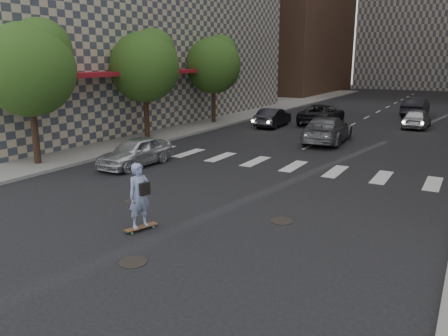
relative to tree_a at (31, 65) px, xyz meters
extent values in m
plane|color=black|center=(9.45, -3.14, -4.65)|extent=(160.00, 160.00, 0.00)
cube|color=gray|center=(-5.05, 16.86, -4.57)|extent=(13.00, 80.00, 0.15)
cube|color=black|center=(-1.75, 6.86, -2.65)|extent=(0.30, 14.00, 4.00)
cube|color=maroon|center=(-0.95, 6.86, -0.55)|extent=(1.60, 14.00, 0.25)
cylinder|color=#382619|center=(-0.05, -0.14, -3.10)|extent=(0.32, 0.32, 2.80)
sphere|color=#294C19|center=(-0.05, -0.14, -0.20)|extent=(4.20, 4.20, 4.20)
sphere|color=#294C19|center=(0.15, 0.46, 0.70)|extent=(2.80, 2.80, 2.80)
cylinder|color=#382619|center=(-0.05, 7.86, -3.10)|extent=(0.32, 0.32, 2.80)
sphere|color=#294C19|center=(-0.05, 7.86, -0.20)|extent=(4.20, 4.20, 4.20)
sphere|color=#294C19|center=(0.15, 8.46, 0.70)|extent=(2.80, 2.80, 2.80)
cylinder|color=#382619|center=(-0.05, 15.86, -3.10)|extent=(0.32, 0.32, 2.80)
sphere|color=#294C19|center=(-0.05, 15.86, -0.20)|extent=(4.20, 4.20, 4.20)
sphere|color=#294C19|center=(0.15, 16.46, 0.70)|extent=(2.80, 2.80, 2.80)
cylinder|color=black|center=(10.65, -5.64, -4.64)|extent=(0.70, 0.70, 0.02)
cylinder|color=black|center=(7.45, -1.94, -4.64)|extent=(0.70, 0.70, 0.02)
cylinder|color=black|center=(12.75, -1.14, -4.64)|extent=(0.70, 0.70, 0.02)
cube|color=brown|center=(9.43, -3.88, -4.55)|extent=(0.56, 1.05, 0.02)
cylinder|color=#32A465|center=(9.23, -4.20, -4.61)|extent=(0.05, 0.08, 0.07)
cylinder|color=#32A465|center=(9.40, -4.26, -4.61)|extent=(0.05, 0.08, 0.07)
cylinder|color=#32A465|center=(9.46, -3.51, -4.61)|extent=(0.05, 0.08, 0.07)
cylinder|color=#32A465|center=(9.63, -3.57, -4.61)|extent=(0.05, 0.08, 0.07)
imported|color=#8F9ED0|center=(9.43, -3.88, -3.58)|extent=(0.66, 0.81, 1.93)
cube|color=black|center=(9.65, -3.90, -3.34)|extent=(0.21, 0.34, 0.36)
imported|color=silver|center=(3.95, 2.20, -3.96)|extent=(1.72, 4.08, 1.38)
imported|color=black|center=(4.54, 16.86, -3.95)|extent=(1.70, 4.28, 1.39)
imported|color=#5B5D63|center=(9.95, 12.70, -3.85)|extent=(2.56, 5.59, 1.58)
imported|color=black|center=(7.28, 20.06, -3.89)|extent=(2.62, 5.52, 1.52)
imported|color=#ACADB3|center=(13.94, 21.62, -3.94)|extent=(1.77, 4.21, 1.42)
imported|color=black|center=(12.96, 28.86, -3.83)|extent=(1.89, 5.03, 1.64)
camera|label=1|loc=(17.59, -13.13, 0.26)|focal=35.00mm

